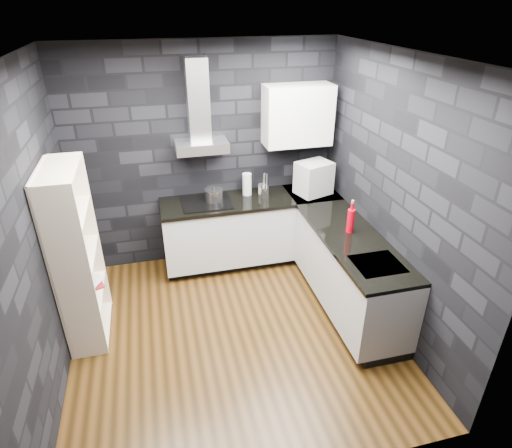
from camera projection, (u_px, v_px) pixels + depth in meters
name	position (u px, v px, depth m)	size (l,w,h in m)	color
ground	(234.00, 332.00, 4.45)	(3.20, 3.20, 0.00)	#432A0F
ceiling	(225.00, 56.00, 3.17)	(3.20, 3.20, 0.00)	white
wall_back	(205.00, 158.00, 5.20)	(3.20, 0.05, 2.70)	black
wall_front	(285.00, 344.00, 2.42)	(3.20, 0.05, 2.70)	black
wall_left	(34.00, 239.00, 3.46)	(0.05, 3.20, 2.70)	black
wall_right	(394.00, 198.00, 4.16)	(0.05, 3.20, 2.70)	black
toekick_back	(251.00, 255.00, 5.68)	(2.18, 0.50, 0.10)	black
toekick_right	(349.00, 303.00, 4.80)	(0.50, 1.78, 0.10)	black
counter_back_cab	(251.00, 228.00, 5.44)	(2.20, 0.60, 0.76)	silver
counter_right_cab	(350.00, 271.00, 4.59)	(0.60, 1.80, 0.76)	silver
counter_back_top	(251.00, 200.00, 5.24)	(2.20, 0.62, 0.04)	black
counter_right_top	(353.00, 239.00, 4.40)	(0.62, 1.80, 0.04)	black
counter_corner_top	(312.00, 193.00, 5.42)	(0.62, 0.62, 0.04)	black
hood_body	(202.00, 146.00, 4.92)	(0.60, 0.34, 0.12)	silver
hood_chimney	(198.00, 100.00, 4.74)	(0.24, 0.20, 0.90)	silver
upper_cabinet	(298.00, 115.00, 5.03)	(0.80, 0.35, 0.70)	silver
cooktop	(206.00, 202.00, 5.12)	(0.58, 0.50, 0.01)	black
sink_rim	(377.00, 264.00, 3.96)	(0.44, 0.40, 0.01)	silver
pot	(214.00, 195.00, 5.13)	(0.21, 0.21, 0.13)	#B7B7BC
glass_vase	(247.00, 184.00, 5.27)	(0.11, 0.11, 0.28)	silver
storage_jar	(262.00, 189.00, 5.34)	(0.09, 0.09, 0.11)	tan
utensil_crock	(265.00, 192.00, 5.23)	(0.10, 0.10, 0.13)	#B7B7BC
appliance_garage	(314.00, 178.00, 5.22)	(0.40, 0.31, 0.40)	#A0A1A6
red_bottle	(350.00, 221.00, 4.43)	(0.08, 0.08, 0.26)	#A9000F
bookshelf	(77.00, 257.00, 4.07)	(0.34, 0.80, 1.80)	beige
fruit_bowl	(75.00, 258.00, 3.98)	(0.20, 0.20, 0.05)	white
book_red	(83.00, 279.00, 4.31)	(0.17, 0.02, 0.23)	maroon
book_second	(85.00, 274.00, 4.34)	(0.15, 0.02, 0.20)	#B2B2B2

